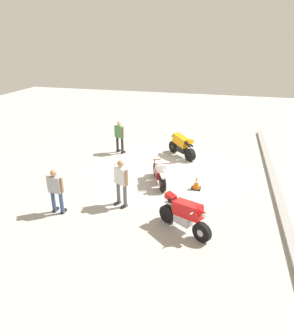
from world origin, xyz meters
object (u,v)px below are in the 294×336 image
Objects in this scene: person_in_white_shirt at (121,180)px; person_in_green_shirt at (120,135)px; person_in_gray_shirt at (56,189)px; motorcycle_cream_vintage at (159,172)px; motorcycle_red_sportbike at (185,214)px; motorcycle_orange_sportbike at (182,145)px; traffic_cone at (196,183)px.

person_in_white_shirt reaches higher than person_in_green_shirt.
person_in_green_shirt is at bearing 2.46° from person_in_gray_shirt.
person_in_green_shirt reaches higher than person_in_gray_shirt.
person_in_gray_shirt reaches higher than motorcycle_cream_vintage.
person_in_gray_shirt is at bearing -146.52° from motorcycle_red_sportbike.
motorcycle_orange_sportbike is 2.90× the size of traffic_cone.
person_in_gray_shirt is at bearing -34.38° from person_in_white_shirt.
motorcycle_cream_vintage is at bearing -114.53° from person_in_green_shirt.
traffic_cone is at bearing 61.13° from motorcycle_cream_vintage.
person_in_gray_shirt is (6.25, -3.24, 0.30)m from motorcycle_orange_sportbike.
person_in_white_shirt is at bearing -47.17° from motorcycle_cream_vintage.
person_in_gray_shirt is at bearing -56.11° from traffic_cone.
motorcycle_orange_sportbike is 0.96× the size of person_in_gray_shirt.
person_in_white_shirt is 3.17m from traffic_cone.
traffic_cone is at bearing 121.81° from motorcycle_red_sportbike.
motorcycle_cream_vintage is 3.99m from person_in_green_shirt.
motorcycle_cream_vintage is at bearing -175.48° from person_in_white_shirt.
person_in_green_shirt reaches higher than motorcycle_cream_vintage.
person_in_white_shirt reaches higher than motorcycle_orange_sportbike.
person_in_green_shirt is (-2.89, -2.71, 0.47)m from motorcycle_cream_vintage.
motorcycle_orange_sportbike is at bearing -161.68° from traffic_cone.
person_in_gray_shirt reaches higher than motorcycle_red_sportbike.
motorcycle_orange_sportbike is at bearing -165.94° from person_in_white_shirt.
motorcycle_cream_vintage is 2.30m from person_in_white_shirt.
motorcycle_cream_vintage is 4.18m from person_in_gray_shirt.
motorcycle_orange_sportbike and motorcycle_red_sportbike have the same top height.
motorcycle_red_sportbike is at bearing -1.21° from traffic_cone.
person_in_white_shirt is 5.26m from person_in_green_shirt.
person_in_green_shirt is 5.95m from person_in_gray_shirt.
person_in_green_shirt is at bearing -131.75° from person_in_white_shirt.
motorcycle_orange_sportbike is 0.89× the size of person_in_white_shirt.
person_in_gray_shirt is at bearing -66.33° from motorcycle_cream_vintage.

